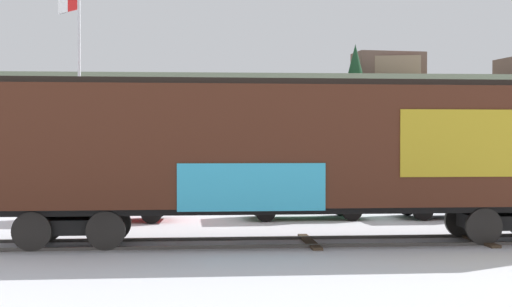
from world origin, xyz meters
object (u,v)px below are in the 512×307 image
object	(u,v)px
parked_car_red	(109,195)
parked_car_black	(456,192)
parked_car_green	(304,193)
flagpole	(75,62)
freight_car	(295,149)

from	to	relation	value
parked_car_red	parked_car_black	xyz separation A→B (m)	(11.51, 0.31, 0.02)
parked_car_green	parked_car_black	world-z (taller)	parked_car_black
parked_car_red	parked_car_green	distance (m)	6.35
parked_car_green	flagpole	bearing A→B (deg)	150.04
freight_car	parked_car_red	size ratio (longest dim) A/B	3.76
parked_car_green	parked_car_black	size ratio (longest dim) A/B	0.96
flagpole	freight_car	bearing A→B (deg)	-54.37
freight_car	parked_car_red	xyz separation A→B (m)	(-5.41, 5.32, -1.54)
flagpole	parked_car_black	bearing A→B (deg)	-19.50
freight_car	flagpole	bearing A→B (deg)	125.63
flagpole	parked_car_black	world-z (taller)	flagpole
parked_car_red	parked_car_green	world-z (taller)	parked_car_green
flagpole	parked_car_green	world-z (taller)	flagpole
freight_car	parked_car_green	xyz separation A→B (m)	(0.93, 5.59, -1.53)
parked_car_red	parked_car_green	xyz separation A→B (m)	(6.34, 0.27, 0.01)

